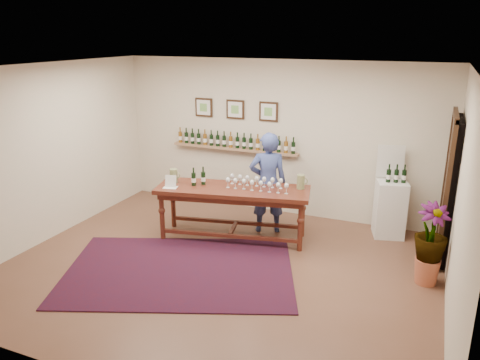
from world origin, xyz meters
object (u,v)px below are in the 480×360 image
at_px(tasting_table, 233,195).
at_px(potted_plant, 430,244).
at_px(person, 268,183).
at_px(display_pedestal, 390,209).

xyz_separation_m(tasting_table, potted_plant, (2.98, -0.33, -0.17)).
xyz_separation_m(tasting_table, person, (0.42, 0.50, 0.12)).
height_order(tasting_table, display_pedestal, display_pedestal).
relative_size(tasting_table, display_pedestal, 2.72).
relative_size(tasting_table, person, 1.49).
bearing_deg(display_pedestal, tasting_table, -154.79).
bearing_deg(potted_plant, tasting_table, 173.71).
bearing_deg(tasting_table, display_pedestal, 13.21).
height_order(display_pedestal, person, person).
bearing_deg(potted_plant, display_pedestal, 114.40).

